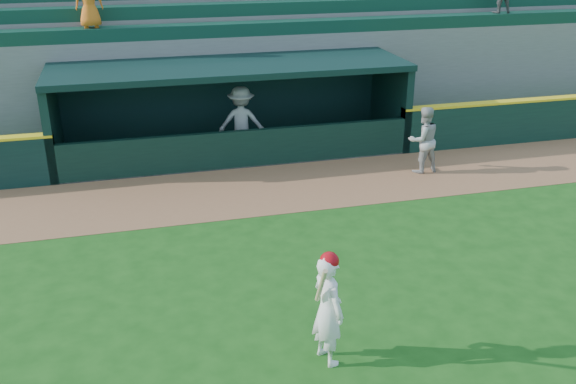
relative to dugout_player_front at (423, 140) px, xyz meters
name	(u,v)px	position (x,y,z in m)	size (l,w,h in m)	color
ground	(311,298)	(-4.40, -5.05, -0.85)	(120.00, 120.00, 0.00)	#174812
warning_track	(253,190)	(-4.40, -0.15, -0.84)	(40.00, 3.00, 0.01)	brown
dugout_player_front	(423,140)	(0.00, 0.00, 0.00)	(0.82, 0.64, 1.70)	#A1A19C
dugout_player_inside	(241,122)	(-4.20, 2.34, 0.11)	(1.24, 0.71, 1.91)	#A6A6A1
dugout	(229,102)	(-4.40, 2.95, 0.51)	(9.40, 2.80, 2.46)	slate
stands	(205,37)	(-4.41, 7.52, 1.54)	(34.50, 6.25, 7.61)	slate
batter_at_plate	(328,307)	(-4.66, -6.70, 0.04)	(0.56, 0.84, 1.78)	white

